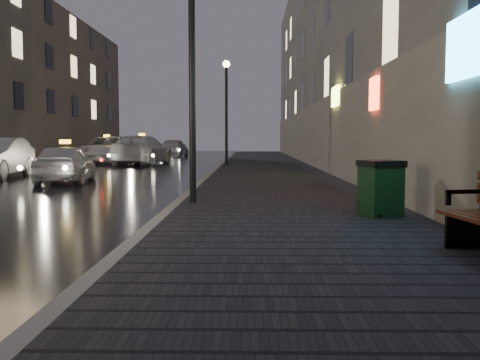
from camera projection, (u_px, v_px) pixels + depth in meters
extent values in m
cube|color=black|center=(267.00, 168.00, 26.26)|extent=(4.60, 58.00, 0.15)
cube|color=slate|center=(218.00, 168.00, 26.31)|extent=(0.20, 58.00, 0.15)
cube|color=black|center=(13.00, 167.00, 26.50)|extent=(2.40, 58.00, 0.15)
cube|color=slate|center=(39.00, 167.00, 26.48)|extent=(0.20, 58.00, 0.15)
cube|color=#605B54|center=(323.00, 49.00, 29.69)|extent=(1.80, 50.00, 13.00)
cube|color=#6B6051|center=(50.00, 90.00, 44.12)|extent=(6.00, 22.00, 11.00)
cylinder|color=black|center=(192.00, 84.00, 11.15)|extent=(0.14, 0.14, 5.00)
cylinder|color=black|center=(226.00, 116.00, 27.10)|extent=(0.14, 0.14, 5.00)
sphere|color=#FFD88C|center=(226.00, 64.00, 26.89)|extent=(0.36, 0.36, 0.36)
cube|color=black|center=(465.00, 231.00, 6.63)|extent=(0.52, 0.13, 0.41)
cube|color=black|center=(463.00, 192.00, 6.58)|extent=(0.44, 0.11, 0.05)
cube|color=black|center=(380.00, 191.00, 9.38)|extent=(0.75, 0.75, 0.86)
cube|color=black|center=(381.00, 163.00, 9.34)|extent=(0.80, 0.80, 0.11)
imported|color=silver|center=(66.00, 163.00, 18.11)|extent=(2.04, 4.06, 1.33)
imported|color=white|center=(142.00, 150.00, 30.87)|extent=(3.05, 6.01, 1.67)
imported|color=white|center=(107.00, 150.00, 32.58)|extent=(3.36, 6.08, 1.61)
imported|color=#94949B|center=(174.00, 148.00, 43.91)|extent=(2.03, 4.52, 1.51)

